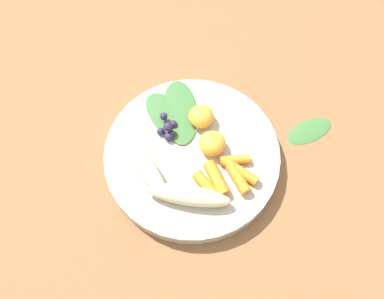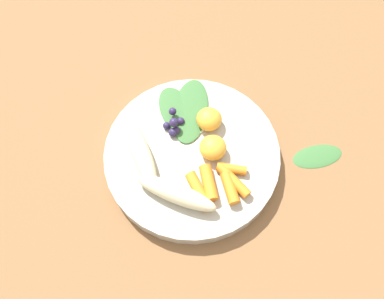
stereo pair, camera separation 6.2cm
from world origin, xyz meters
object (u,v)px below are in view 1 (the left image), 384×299
Objects in this scene: banana_peeled_right at (142,162)px; orange_segment_near at (201,117)px; banana_peeled_left at (188,195)px; kale_leaf_stray at (310,130)px; bowl at (192,156)px.

orange_segment_near is (-0.03, 0.12, 0.00)m from banana_peeled_right.
banana_peeled_right and orange_segment_near have the same top height.
banana_peeled_left is 0.25m from kale_leaf_stray.
banana_peeled_left is at bearing -31.26° from bowl.
orange_segment_near is 0.48× the size of kale_leaf_stray.
bowl is 0.09m from banana_peeled_right.
banana_peeled_left is at bearing -35.74° from orange_segment_near.
banana_peeled_left is 1.00× the size of banana_peeled_right.
kale_leaf_stray is at bearing 77.89° from bowl.
kale_leaf_stray is at bearing 70.65° from banana_peeled_right.
bowl is at bearing 168.28° from kale_leaf_stray.
kale_leaf_stray is (-0.02, 0.24, -0.04)m from banana_peeled_left.
banana_peeled_left is 1.49× the size of kale_leaf_stray.
banana_peeled_right reaches higher than kale_leaf_stray.
banana_peeled_left is at bearing -174.34° from kale_leaf_stray.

